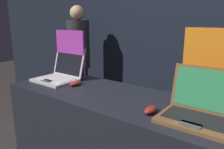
{
  "coord_description": "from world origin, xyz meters",
  "views": [
    {
      "loc": [
        0.91,
        -0.89,
        1.46
      ],
      "look_at": [
        0.01,
        0.31,
        1.09
      ],
      "focal_mm": 35.0,
      "sensor_mm": 36.0,
      "label": 1
    }
  ],
  "objects_px": {
    "mouse_back": "(151,110)",
    "person_bystander": "(79,63)",
    "mouse_front": "(76,83)",
    "laptop_front": "(61,73)",
    "promo_stand_back": "(213,70)",
    "promo_stand_front": "(71,55)",
    "laptop_back": "(199,108)"
  },
  "relations": [
    {
      "from": "laptop_back",
      "to": "promo_stand_back",
      "type": "bearing_deg",
      "value": 90.0
    },
    {
      "from": "mouse_front",
      "to": "person_bystander",
      "type": "relative_size",
      "value": 0.07
    },
    {
      "from": "laptop_front",
      "to": "laptop_back",
      "type": "height_order",
      "value": "laptop_front"
    },
    {
      "from": "promo_stand_front",
      "to": "mouse_back",
      "type": "height_order",
      "value": "promo_stand_front"
    },
    {
      "from": "mouse_front",
      "to": "laptop_back",
      "type": "bearing_deg",
      "value": -2.27
    },
    {
      "from": "laptop_back",
      "to": "person_bystander",
      "type": "distance_m",
      "value": 2.24
    },
    {
      "from": "mouse_front",
      "to": "person_bystander",
      "type": "bearing_deg",
      "value": 134.6
    },
    {
      "from": "mouse_front",
      "to": "laptop_front",
      "type": "bearing_deg",
      "value": 169.19
    },
    {
      "from": "promo_stand_back",
      "to": "mouse_back",
      "type": "bearing_deg",
      "value": -128.17
    },
    {
      "from": "laptop_back",
      "to": "mouse_back",
      "type": "xyz_separation_m",
      "value": [
        -0.25,
        -0.08,
        -0.04
      ]
    },
    {
      "from": "laptop_front",
      "to": "mouse_back",
      "type": "bearing_deg",
      "value": -9.63
    },
    {
      "from": "mouse_front",
      "to": "laptop_back",
      "type": "distance_m",
      "value": 1.0
    },
    {
      "from": "mouse_front",
      "to": "mouse_back",
      "type": "relative_size",
      "value": 1.04
    },
    {
      "from": "mouse_front",
      "to": "laptop_back",
      "type": "xyz_separation_m",
      "value": [
        1.0,
        -0.04,
        0.05
      ]
    },
    {
      "from": "mouse_front",
      "to": "promo_stand_back",
      "type": "relative_size",
      "value": 0.25
    },
    {
      "from": "mouse_front",
      "to": "laptop_back",
      "type": "relative_size",
      "value": 0.32
    },
    {
      "from": "mouse_back",
      "to": "person_bystander",
      "type": "relative_size",
      "value": 0.07
    },
    {
      "from": "promo_stand_front",
      "to": "mouse_back",
      "type": "distance_m",
      "value": 1.05
    },
    {
      "from": "laptop_front",
      "to": "mouse_back",
      "type": "xyz_separation_m",
      "value": [
        0.99,
        -0.17,
        -0.05
      ]
    },
    {
      "from": "mouse_back",
      "to": "person_bystander",
      "type": "bearing_deg",
      "value": 147.21
    },
    {
      "from": "promo_stand_front",
      "to": "laptop_back",
      "type": "distance_m",
      "value": 1.27
    },
    {
      "from": "mouse_back",
      "to": "person_bystander",
      "type": "distance_m",
      "value": 2.07
    },
    {
      "from": "promo_stand_back",
      "to": "person_bystander",
      "type": "xyz_separation_m",
      "value": [
        -1.98,
        0.81,
        -0.3
      ]
    },
    {
      "from": "laptop_front",
      "to": "person_bystander",
      "type": "bearing_deg",
      "value": 128.0
    },
    {
      "from": "mouse_front",
      "to": "promo_stand_front",
      "type": "bearing_deg",
      "value": 144.01
    },
    {
      "from": "mouse_front",
      "to": "promo_stand_front",
      "type": "height_order",
      "value": "promo_stand_front"
    },
    {
      "from": "promo_stand_back",
      "to": "person_bystander",
      "type": "bearing_deg",
      "value": 157.87
    },
    {
      "from": "person_bystander",
      "to": "laptop_back",
      "type": "bearing_deg",
      "value": -27.58
    },
    {
      "from": "promo_stand_front",
      "to": "person_bystander",
      "type": "bearing_deg",
      "value": 132.09
    },
    {
      "from": "mouse_front",
      "to": "mouse_back",
      "type": "distance_m",
      "value": 0.76
    },
    {
      "from": "person_bystander",
      "to": "mouse_front",
      "type": "bearing_deg",
      "value": -45.4
    },
    {
      "from": "laptop_front",
      "to": "person_bystander",
      "type": "xyz_separation_m",
      "value": [
        -0.74,
        0.95,
        -0.14
      ]
    }
  ]
}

